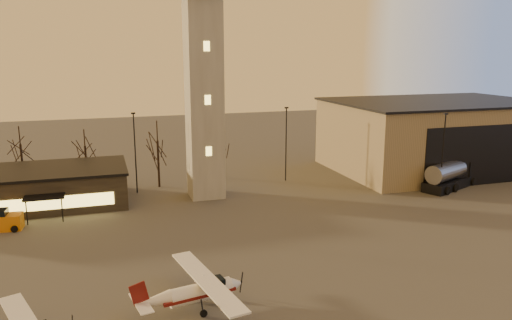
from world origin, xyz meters
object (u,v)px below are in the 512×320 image
Objects in this scene: control_tower at (203,61)px; terminal at (11,189)px; cessna_front at (202,294)px; fuel_truck at (451,177)px; hangar at (435,135)px; service_cart at (3,222)px.

terminal is at bearing 174.85° from control_tower.
control_tower is 31.50m from cessna_front.
fuel_truck is at bearing 19.01° from cessna_front.
hangar reaches higher than terminal.
hangar is 3.08× the size of fuel_truck.
terminal is 7.25× the size of service_cart.
terminal reaches higher than service_cart.
terminal is at bearing 97.17° from service_cart.
service_cart is (-21.77, -5.62, -15.52)m from control_tower.
cessna_front is at bearing -47.96° from service_cart.
fuel_truck is at bearing 5.05° from service_cart.
hangar is at bearing 1.97° from terminal.
terminal is 2.37× the size of cessna_front.
control_tower is 1.28× the size of terminal.
hangar is at bearing 25.98° from cessna_front.
control_tower is at bearing -173.69° from hangar.
control_tower is 1.07× the size of hangar.
hangar is 11.73m from fuel_truck.
terminal is at bearing 108.69° from cessna_front.
hangar reaches higher than cessna_front.
control_tower is 3.05× the size of cessna_front.
fuel_truck is (53.11, -8.00, -0.74)m from terminal.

